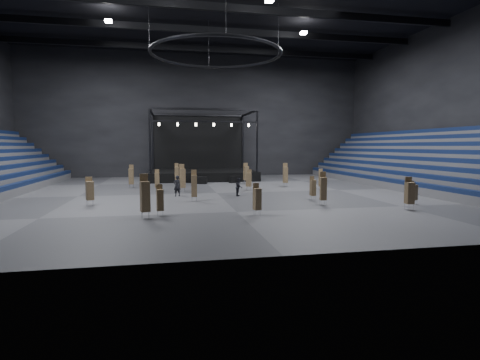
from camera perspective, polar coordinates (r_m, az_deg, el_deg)
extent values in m
plane|color=#424244|center=(35.90, -3.56, -1.99)|extent=(50.00, 50.00, 0.00)
cube|color=black|center=(56.69, -6.41, 9.73)|extent=(50.00, 0.20, 18.00)
cube|color=black|center=(15.70, 7.00, 21.88)|extent=(50.00, 0.20, 18.00)
cube|color=black|center=(46.30, 29.31, 10.13)|extent=(0.20, 42.00, 18.00)
cube|color=black|center=(37.99, -31.80, -0.93)|extent=(0.59, 40.00, 0.40)
cube|color=#515154|center=(44.04, 25.24, -0.66)|extent=(7.20, 40.00, 0.75)
cube|color=black|center=(42.14, 21.66, 0.01)|extent=(0.59, 40.00, 0.40)
cube|color=#515154|center=(44.28, 25.73, -0.16)|extent=(6.30, 40.00, 1.50)
cube|color=black|center=(42.57, 22.71, 1.04)|extent=(0.59, 40.00, 0.40)
cube|color=#515154|center=(44.52, 26.21, 0.33)|extent=(5.40, 40.00, 2.25)
cube|color=black|center=(43.04, 23.75, 2.04)|extent=(0.59, 40.00, 0.40)
cube|color=#515154|center=(44.77, 26.69, 0.81)|extent=(4.50, 40.00, 3.00)
cube|color=black|center=(43.53, 24.76, 3.02)|extent=(0.59, 40.00, 0.40)
cube|color=#515154|center=(45.02, 27.16, 1.30)|extent=(3.60, 40.00, 3.75)
cube|color=black|center=(44.04, 25.75, 3.98)|extent=(0.59, 40.00, 0.40)
cube|color=#515154|center=(45.28, 27.63, 1.77)|extent=(2.70, 40.00, 4.50)
cube|color=black|center=(44.58, 26.72, 4.92)|extent=(0.59, 40.00, 0.40)
cube|color=#515154|center=(45.54, 28.09, 2.24)|extent=(1.80, 40.00, 5.25)
cube|color=black|center=(45.15, 27.66, 5.83)|extent=(0.59, 40.00, 0.40)
cube|color=#515154|center=(45.81, 28.55, 2.70)|extent=(0.90, 40.00, 6.00)
cube|color=black|center=(45.74, 28.59, 6.71)|extent=(0.59, 40.00, 0.40)
cube|color=black|center=(51.18, -5.82, 0.81)|extent=(14.00, 10.00, 1.20)
cube|color=black|center=(55.81, -6.31, 5.89)|extent=(13.30, 0.30, 8.00)
cylinder|color=black|center=(46.27, -13.55, 5.81)|extent=(0.24, 0.24, 7.80)
cylinder|color=black|center=(55.46, -13.14, 5.69)|extent=(0.24, 0.24, 7.80)
cylinder|color=black|center=(47.56, 2.63, 5.93)|extent=(0.24, 0.24, 7.80)
cylinder|color=black|center=(56.54, 0.42, 5.81)|extent=(0.24, 0.24, 7.80)
cube|color=black|center=(46.67, -5.39, 10.72)|extent=(13.40, 0.25, 0.25)
cube|color=black|center=(55.79, -6.33, 9.80)|extent=(13.40, 0.25, 0.25)
cube|color=black|center=(46.55, -5.38, 8.88)|extent=(13.40, 0.20, 0.20)
cylinder|color=white|center=(46.30, -12.23, 8.31)|extent=(0.24, 0.24, 0.35)
cylinder|color=white|center=(46.31, -9.48, 8.36)|extent=(0.24, 0.24, 0.35)
cylinder|color=white|center=(46.43, -6.74, 8.38)|extent=(0.24, 0.24, 0.35)
cylinder|color=white|center=(46.64, -4.01, 8.39)|extent=(0.24, 0.24, 0.35)
cylinder|color=white|center=(46.96, -1.32, 8.38)|extent=(0.24, 0.24, 0.35)
cylinder|color=white|center=(47.38, 1.33, 8.35)|extent=(0.24, 0.24, 0.35)
torus|color=black|center=(36.62, -3.68, 18.63)|extent=(12.30, 12.30, 0.30)
cylinder|color=black|center=(38.49, 5.88, 21.80)|extent=(0.04, 0.04, 5.00)
cylinder|color=black|center=(43.01, -4.79, 20.01)|extent=(0.04, 0.04, 5.00)
cylinder|color=black|center=(37.03, -13.72, 22.36)|extent=(0.04, 0.04, 5.00)
cylinder|color=black|center=(31.66, -2.18, 25.55)|extent=(0.04, 0.04, 5.00)
cube|color=black|center=(37.82, -3.72, 24.83)|extent=(49.00, 0.35, 0.70)
cube|color=black|center=(44.43, -4.96, 21.80)|extent=(49.00, 0.35, 0.70)
cube|color=black|center=(52.11, -5.94, 19.29)|extent=(49.00, 0.35, 0.70)
cube|color=white|center=(41.50, -19.43, 21.88)|extent=(0.60, 0.60, 0.25)
cube|color=white|center=(43.66, 9.65, 21.23)|extent=(0.60, 0.60, 0.25)
cube|color=white|center=(34.67, 4.51, 25.63)|extent=(0.60, 0.60, 0.25)
cube|color=black|center=(45.60, -6.48, 0.03)|extent=(1.31, 0.80, 0.81)
cube|color=black|center=(44.75, -5.90, -0.05)|extent=(1.41, 1.08, 0.84)
cube|color=black|center=(45.84, -0.87, 0.10)|extent=(1.41, 1.09, 0.84)
cylinder|color=silver|center=(41.73, -16.49, -0.92)|extent=(0.03, 0.03, 0.40)
cylinder|color=silver|center=(42.11, -16.44, -0.87)|extent=(0.03, 0.03, 0.40)
cylinder|color=silver|center=(41.70, -15.98, -0.91)|extent=(0.03, 0.03, 0.40)
cylinder|color=silver|center=(42.07, -15.93, -0.86)|extent=(0.03, 0.03, 0.40)
cube|color=olive|center=(41.81, -16.25, 0.53)|extent=(0.52, 0.52, 1.69)
cube|color=olive|center=(41.95, -16.22, 1.63)|extent=(0.46, 0.10, 0.93)
cylinder|color=silver|center=(29.06, 12.35, -3.43)|extent=(0.03, 0.03, 0.38)
cylinder|color=silver|center=(29.38, 12.07, -3.33)|extent=(0.03, 0.03, 0.38)
cylinder|color=silver|center=(29.20, 13.00, -3.40)|extent=(0.03, 0.03, 0.38)
cylinder|color=silver|center=(29.53, 12.72, -3.30)|extent=(0.03, 0.03, 0.38)
cube|color=olive|center=(29.15, 12.58, -1.30)|extent=(0.53, 0.53, 1.74)
cube|color=olive|center=(29.26, 12.52, 0.34)|extent=(0.44, 0.13, 0.96)
cylinder|color=silver|center=(24.54, -12.45, -5.05)|extent=(0.03, 0.03, 0.35)
cylinder|color=silver|center=(24.86, -12.43, -4.91)|extent=(0.03, 0.03, 0.35)
cylinder|color=silver|center=(24.53, -11.68, -5.04)|extent=(0.03, 0.03, 0.35)
cylinder|color=silver|center=(24.85, -11.67, -4.90)|extent=(0.03, 0.03, 0.35)
cube|color=olive|center=(24.56, -12.10, -3.01)|extent=(0.48, 0.48, 1.36)
cube|color=olive|center=(24.65, -12.18, -1.50)|extent=(0.40, 0.12, 0.75)
cylinder|color=silver|center=(28.70, 24.25, -3.82)|extent=(0.03, 0.03, 0.43)
cylinder|color=silver|center=(29.04, 23.78, -3.70)|extent=(0.03, 0.03, 0.43)
cylinder|color=silver|center=(28.94, 24.92, -3.77)|extent=(0.03, 0.03, 0.43)
cylinder|color=silver|center=(29.27, 24.45, -3.66)|extent=(0.03, 0.03, 0.43)
cube|color=olive|center=(28.86, 24.42, -1.82)|extent=(0.57, 0.57, 1.52)
cube|color=olive|center=(28.97, 24.26, -0.37)|extent=(0.50, 0.11, 0.84)
cylinder|color=silver|center=(43.37, -9.82, -0.58)|extent=(0.03, 0.03, 0.37)
cylinder|color=silver|center=(43.72, -9.83, -0.53)|extent=(0.03, 0.03, 0.37)
cylinder|color=silver|center=(43.37, -9.35, -0.57)|extent=(0.03, 0.03, 0.37)
cylinder|color=silver|center=(43.73, -9.37, -0.52)|extent=(0.03, 0.03, 0.37)
cube|color=olive|center=(43.45, -9.61, 0.84)|extent=(0.46, 0.46, 1.74)
cube|color=olive|center=(43.59, -9.65, 1.93)|extent=(0.43, 0.07, 0.96)
cylinder|color=silver|center=(23.80, -14.74, -5.30)|extent=(0.03, 0.03, 0.44)
cylinder|color=silver|center=(24.21, -14.68, -5.12)|extent=(0.03, 0.03, 0.44)
cylinder|color=silver|center=(23.77, -13.73, -5.29)|extent=(0.03, 0.03, 0.44)
cylinder|color=silver|center=(24.18, -13.69, -5.11)|extent=(0.03, 0.03, 0.44)
cube|color=olive|center=(23.81, -14.27, -2.46)|extent=(0.66, 0.66, 1.88)
cube|color=olive|center=(23.92, -14.44, -0.29)|extent=(0.50, 0.21, 1.03)
cylinder|color=silver|center=(31.78, 10.86, -2.70)|extent=(0.03, 0.03, 0.34)
cylinder|color=silver|center=(32.08, 10.64, -2.62)|extent=(0.03, 0.03, 0.34)
cylinder|color=silver|center=(31.90, 11.40, -2.68)|extent=(0.03, 0.03, 0.34)
cylinder|color=silver|center=(32.20, 11.18, -2.60)|extent=(0.03, 0.03, 0.34)
cube|color=olive|center=(31.89, 11.05, -1.17)|extent=(0.46, 0.46, 1.32)
cube|color=olive|center=(31.98, 10.92, -0.04)|extent=(0.40, 0.09, 0.73)
cylinder|color=silver|center=(41.61, 6.73, -0.73)|extent=(0.03, 0.03, 0.43)
cylinder|color=silver|center=(42.00, 6.56, -0.68)|extent=(0.03, 0.03, 0.43)
cylinder|color=silver|center=(41.74, 7.27, -0.72)|extent=(0.03, 0.03, 0.43)
cylinder|color=silver|center=(42.12, 7.09, -0.67)|extent=(0.03, 0.03, 0.43)
cube|color=olive|center=(41.77, 6.93, 0.79)|extent=(0.60, 0.60, 1.75)
cube|color=olive|center=(41.93, 6.90, 1.94)|extent=(0.50, 0.15, 0.96)
cylinder|color=silver|center=(44.23, 0.72, -0.33)|extent=(0.03, 0.03, 0.46)
cylinder|color=silver|center=(44.65, 0.61, -0.28)|extent=(0.03, 0.03, 0.46)
cylinder|color=silver|center=(44.32, 1.27, -0.32)|extent=(0.03, 0.03, 0.46)
cylinder|color=silver|center=(44.74, 1.15, -0.27)|extent=(0.03, 0.03, 0.46)
cube|color=olive|center=(44.39, 0.94, 1.05)|extent=(0.62, 0.62, 1.64)
cube|color=olive|center=(44.56, 0.84, 2.06)|extent=(0.53, 0.14, 0.90)
cylinder|color=silver|center=(37.90, -12.76, -1.45)|extent=(0.03, 0.03, 0.37)
cylinder|color=silver|center=(38.25, -12.75, -1.39)|extent=(0.03, 0.03, 0.37)
cylinder|color=silver|center=(37.89, -12.23, -1.44)|extent=(0.03, 0.03, 0.37)
cylinder|color=silver|center=(38.24, -12.22, -1.38)|extent=(0.03, 0.03, 0.37)
cube|color=olive|center=(37.98, -12.52, -0.05)|extent=(0.45, 0.45, 1.47)
cube|color=olive|center=(38.11, -12.53, 1.00)|extent=(0.42, 0.06, 0.81)
cylinder|color=silver|center=(31.60, 24.86, -3.13)|extent=(0.03, 0.03, 0.35)
cylinder|color=silver|center=(31.86, 24.51, -3.05)|extent=(0.03, 0.03, 0.35)
cylinder|color=silver|center=(31.79, 25.34, -3.10)|extent=(0.03, 0.03, 0.35)
cylinder|color=silver|center=(32.05, 24.99, -3.03)|extent=(0.03, 0.03, 0.35)
cube|color=olive|center=(31.73, 24.98, -1.71)|extent=(0.54, 0.54, 1.18)
cube|color=olive|center=(31.77, 24.75, -0.71)|extent=(0.39, 0.20, 0.65)
cylinder|color=silver|center=(30.26, -22.32, -3.30)|extent=(0.03, 0.03, 0.43)
cylinder|color=silver|center=(30.66, -22.17, -3.19)|extent=(0.03, 0.03, 0.43)
cylinder|color=silver|center=(30.19, -21.55, -3.30)|extent=(0.03, 0.03, 0.43)
cylinder|color=silver|center=(30.59, -21.41, -3.19)|extent=(0.03, 0.03, 0.43)
cube|color=olive|center=(30.31, -21.92, -1.52)|extent=(0.68, 0.68, 1.41)
cube|color=olive|center=(30.46, -22.04, -0.25)|extent=(0.49, 0.25, 0.78)
cylinder|color=silver|center=(24.18, 2.32, -5.06)|extent=(0.03, 0.03, 0.36)
cylinder|color=silver|center=(24.51, 2.13, -4.92)|extent=(0.03, 0.03, 0.36)
cylinder|color=silver|center=(24.26, 3.12, -5.03)|extent=(0.03, 0.03, 0.36)
cylinder|color=silver|center=(24.59, 2.92, -4.89)|extent=(0.03, 0.03, 0.36)
cube|color=olive|center=(24.24, 2.63, -2.92)|extent=(0.53, 0.53, 1.40)
cube|color=olive|center=(24.32, 2.44, -1.35)|extent=(0.42, 0.15, 0.77)
cylinder|color=silver|center=(37.68, 1.11, -1.33)|extent=(0.03, 0.03, 0.41)
cylinder|color=silver|center=(38.06, 0.98, -1.27)|extent=(0.03, 0.03, 0.41)
cylinder|color=silver|center=(37.76, 1.68, -1.32)|extent=(0.03, 0.03, 0.41)
cylinder|color=silver|center=(38.14, 1.56, -1.25)|extent=(0.03, 0.03, 0.41)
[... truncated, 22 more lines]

